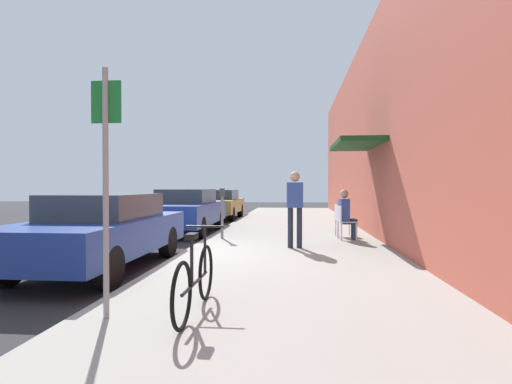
% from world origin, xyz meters
% --- Properties ---
extents(ground_plane, '(60.00, 60.00, 0.00)m').
position_xyz_m(ground_plane, '(0.00, 0.00, 0.00)').
color(ground_plane, '#2D2D30').
extents(sidewalk_slab, '(4.50, 32.00, 0.12)m').
position_xyz_m(sidewalk_slab, '(2.25, 2.00, 0.06)').
color(sidewalk_slab, '#9E9B93').
rests_on(sidewalk_slab, ground_plane).
extents(building_facade, '(1.40, 32.00, 6.17)m').
position_xyz_m(building_facade, '(4.65, 2.00, 3.08)').
color(building_facade, '#BC5442').
rests_on(building_facade, ground_plane).
extents(parked_car_0, '(1.80, 4.40, 1.35)m').
position_xyz_m(parked_car_0, '(-1.10, -1.08, 0.71)').
color(parked_car_0, navy).
rests_on(parked_car_0, ground_plane).
extents(parked_car_1, '(1.80, 4.40, 1.40)m').
position_xyz_m(parked_car_1, '(-1.10, 4.58, 0.73)').
color(parked_car_1, navy).
rests_on(parked_car_1, ground_plane).
extents(parked_car_2, '(1.80, 4.40, 1.33)m').
position_xyz_m(parked_car_2, '(-1.10, 10.29, 0.70)').
color(parked_car_2, '#A58433').
rests_on(parked_car_2, ground_plane).
extents(parking_meter, '(0.12, 0.10, 1.32)m').
position_xyz_m(parking_meter, '(0.45, 2.48, 0.89)').
color(parking_meter, slate).
rests_on(parking_meter, sidewalk_slab).
extents(street_sign, '(0.32, 0.06, 2.60)m').
position_xyz_m(street_sign, '(0.40, -4.01, 1.64)').
color(street_sign, gray).
rests_on(street_sign, sidewalk_slab).
extents(bicycle_0, '(0.46, 1.71, 0.90)m').
position_xyz_m(bicycle_0, '(1.29, -3.77, 0.48)').
color(bicycle_0, black).
rests_on(bicycle_0, sidewalk_slab).
extents(cafe_chair_0, '(0.49, 0.49, 0.87)m').
position_xyz_m(cafe_chair_0, '(3.63, 2.50, 0.62)').
color(cafe_chair_0, silver).
rests_on(cafe_chair_0, sidewalk_slab).
extents(seated_patron_0, '(0.46, 0.39, 1.29)m').
position_xyz_m(seated_patron_0, '(3.69, 2.51, 0.82)').
color(seated_patron_0, '#232838').
rests_on(seated_patron_0, sidewalk_slab).
extents(cafe_chair_1, '(0.46, 0.46, 0.87)m').
position_xyz_m(cafe_chair_1, '(3.63, 3.25, 0.62)').
color(cafe_chair_1, silver).
rests_on(cafe_chair_1, sidewalk_slab).
extents(pedestrian_standing, '(0.36, 0.22, 1.70)m').
position_xyz_m(pedestrian_standing, '(2.37, 0.97, 1.12)').
color(pedestrian_standing, '#232838').
rests_on(pedestrian_standing, sidewalk_slab).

